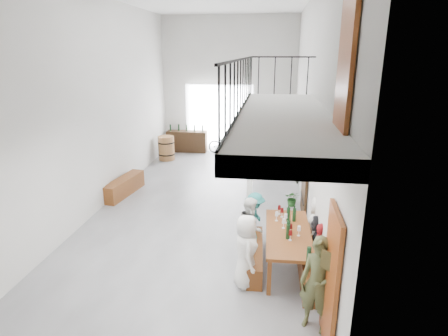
# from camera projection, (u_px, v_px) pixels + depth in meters

# --- Properties ---
(floor) EXTENTS (12.00, 12.00, 0.00)m
(floor) POSITION_uv_depth(u_px,v_px,m) (204.00, 205.00, 10.48)
(floor) COLOR slate
(floor) RESTS_ON ground
(room_walls) EXTENTS (12.00, 12.00, 12.00)m
(room_walls) POSITION_uv_depth(u_px,v_px,m) (202.00, 74.00, 9.42)
(room_walls) COLOR silver
(room_walls) RESTS_ON ground
(gateway_portal) EXTENTS (2.80, 0.08, 2.80)m
(gateway_portal) POSITION_uv_depth(u_px,v_px,m) (219.00, 119.00, 15.73)
(gateway_portal) COLOR white
(gateway_portal) RESTS_ON ground
(right_wall_decor) EXTENTS (0.07, 8.28, 5.07)m
(right_wall_decor) POSITION_uv_depth(u_px,v_px,m) (313.00, 169.00, 7.86)
(right_wall_decor) COLOR #933C13
(right_wall_decor) RESTS_ON ground
(balcony) EXTENTS (1.52, 5.62, 4.00)m
(balcony) POSITION_uv_depth(u_px,v_px,m) (282.00, 121.00, 6.39)
(balcony) COLOR white
(balcony) RESTS_ON ground
(tasting_table) EXTENTS (0.88, 2.08, 0.79)m
(tasting_table) POSITION_uv_depth(u_px,v_px,m) (288.00, 236.00, 7.20)
(tasting_table) COLOR brown
(tasting_table) RESTS_ON ground
(bench_inner) EXTENTS (0.35, 1.80, 0.41)m
(bench_inner) POSITION_uv_depth(u_px,v_px,m) (255.00, 255.00, 7.47)
(bench_inner) COLOR brown
(bench_inner) RESTS_ON ground
(bench_wall) EXTENTS (0.31, 2.26, 0.52)m
(bench_wall) POSITION_uv_depth(u_px,v_px,m) (306.00, 260.00, 7.22)
(bench_wall) COLOR brown
(bench_wall) RESTS_ON ground
(tableware) EXTENTS (0.48, 1.21, 0.35)m
(tableware) POSITION_uv_depth(u_px,v_px,m) (288.00, 221.00, 7.33)
(tableware) COLOR black
(tableware) RESTS_ON tasting_table
(side_bench) EXTENTS (0.66, 1.84, 0.51)m
(side_bench) POSITION_uv_depth(u_px,v_px,m) (124.00, 186.00, 11.15)
(side_bench) COLOR brown
(side_bench) RESTS_ON ground
(oak_barrel) EXTENTS (0.64, 0.64, 0.94)m
(oak_barrel) POSITION_uv_depth(u_px,v_px,m) (166.00, 148.00, 14.69)
(oak_barrel) COLOR #9A643A
(oak_barrel) RESTS_ON ground
(serving_counter) EXTENTS (1.68, 0.48, 0.89)m
(serving_counter) POSITION_uv_depth(u_px,v_px,m) (187.00, 141.00, 15.91)
(serving_counter) COLOR #372413
(serving_counter) RESTS_ON ground
(counter_bottles) EXTENTS (1.44, 0.14, 0.28)m
(counter_bottles) POSITION_uv_depth(u_px,v_px,m) (187.00, 128.00, 15.72)
(counter_bottles) COLOR black
(counter_bottles) RESTS_ON serving_counter
(guest_left_a) EXTENTS (0.56, 0.75, 1.38)m
(guest_left_a) POSITION_uv_depth(u_px,v_px,m) (246.00, 251.00, 6.68)
(guest_left_a) COLOR white
(guest_left_a) RESTS_ON ground
(guest_left_b) EXTENTS (0.41, 0.50, 1.16)m
(guest_left_b) POSITION_uv_depth(u_px,v_px,m) (250.00, 243.00, 7.18)
(guest_left_b) COLOR #227271
(guest_left_b) RESTS_ON ground
(guest_left_c) EXTENTS (0.50, 0.63, 1.27)m
(guest_left_c) POSITION_uv_depth(u_px,v_px,m) (251.00, 226.00, 7.74)
(guest_left_c) COLOR white
(guest_left_c) RESTS_ON ground
(guest_left_d) EXTENTS (0.58, 0.85, 1.20)m
(guest_left_d) POSITION_uv_depth(u_px,v_px,m) (255.00, 219.00, 8.17)
(guest_left_d) COLOR #227271
(guest_left_d) RESTS_ON ground
(guest_right_a) EXTENTS (0.41, 0.77, 1.24)m
(guest_right_a) POSITION_uv_depth(u_px,v_px,m) (320.00, 255.00, 6.69)
(guest_right_a) COLOR red
(guest_right_a) RESTS_ON ground
(guest_right_b) EXTENTS (0.64, 1.08, 1.11)m
(guest_right_b) POSITION_uv_depth(u_px,v_px,m) (318.00, 242.00, 7.28)
(guest_right_b) COLOR black
(guest_right_b) RESTS_ON ground
(guest_right_c) EXTENTS (0.57, 0.71, 1.25)m
(guest_right_c) POSITION_uv_depth(u_px,v_px,m) (317.00, 225.00, 7.81)
(guest_right_c) COLOR white
(guest_right_c) RESTS_ON ground
(host_standing) EXTENTS (0.66, 0.56, 1.54)m
(host_standing) POSITION_uv_depth(u_px,v_px,m) (318.00, 285.00, 5.59)
(host_standing) COLOR #4B512D
(host_standing) RESTS_ON ground
(potted_plant) EXTENTS (0.45, 0.40, 0.44)m
(potted_plant) POSITION_uv_depth(u_px,v_px,m) (292.00, 198.00, 10.33)
(potted_plant) COLOR #1F5422
(potted_plant) RESTS_ON ground
(bicycle_near) EXTENTS (1.62, 0.65, 0.83)m
(bicycle_near) POSITION_uv_depth(u_px,v_px,m) (227.00, 144.00, 15.59)
(bicycle_near) COLOR black
(bicycle_near) RESTS_ON ground
(bicycle_far) EXTENTS (1.61, 0.61, 0.94)m
(bicycle_far) POSITION_uv_depth(u_px,v_px,m) (266.00, 146.00, 14.94)
(bicycle_far) COLOR black
(bicycle_far) RESTS_ON ground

